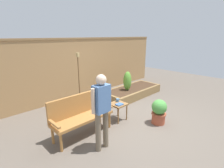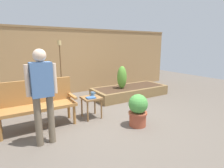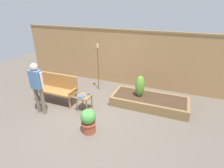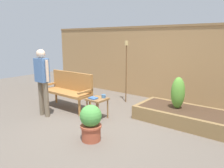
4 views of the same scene
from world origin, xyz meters
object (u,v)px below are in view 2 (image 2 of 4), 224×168
at_px(side_table, 91,101).
at_px(potted_boxwood, 138,109).
at_px(shrub_near_bench, 122,77).
at_px(tiki_torch, 60,61).
at_px(garden_bench, 37,100).
at_px(person_by_bench, 42,89).
at_px(book_on_table, 91,98).
at_px(cup_on_table, 93,94).

relative_size(side_table, potted_boxwood, 0.73).
height_order(shrub_near_bench, tiki_torch, tiki_torch).
bearing_deg(potted_boxwood, garden_bench, 149.42).
relative_size(tiki_torch, person_by_bench, 1.11).
bearing_deg(person_by_bench, shrub_near_bench, 31.16).
height_order(book_on_table, shrub_near_bench, shrub_near_bench).
height_order(tiki_torch, person_by_bench, tiki_torch).
bearing_deg(person_by_bench, cup_on_table, 31.11).
bearing_deg(person_by_bench, book_on_table, 26.48).
distance_m(shrub_near_bench, tiki_torch, 1.87).
xyz_separation_m(cup_on_table, tiki_torch, (-0.32, 1.37, 0.67)).
distance_m(garden_bench, tiki_torch, 1.72).
bearing_deg(side_table, tiki_torch, 98.61).
bearing_deg(potted_boxwood, tiki_torch, 109.72).
relative_size(book_on_table, potted_boxwood, 0.29).
xyz_separation_m(potted_boxwood, person_by_bench, (-1.74, 0.25, 0.59)).
height_order(potted_boxwood, tiki_torch, tiki_torch).
xyz_separation_m(garden_bench, potted_boxwood, (1.73, -1.02, -0.20)).
bearing_deg(side_table, book_on_table, -119.19).
bearing_deg(tiki_torch, side_table, -81.39).
distance_m(book_on_table, tiki_torch, 1.72).
bearing_deg(book_on_table, side_table, 62.11).
bearing_deg(cup_on_table, side_table, -129.33).
distance_m(potted_boxwood, person_by_bench, 1.85).
relative_size(cup_on_table, shrub_near_bench, 0.18).
xyz_separation_m(side_table, person_by_bench, (-1.12, -0.62, 0.54)).
bearing_deg(tiki_torch, garden_bench, -123.57).
bearing_deg(cup_on_table, person_by_bench, -148.89).
bearing_deg(garden_bench, potted_boxwood, -30.58).
height_order(book_on_table, person_by_bench, person_by_bench).
distance_m(side_table, shrub_near_bench, 1.78).
height_order(garden_bench, book_on_table, garden_bench).
xyz_separation_m(garden_bench, book_on_table, (1.06, -0.23, -0.05)).
relative_size(book_on_table, shrub_near_bench, 0.27).
xyz_separation_m(cup_on_table, book_on_table, (-0.14, -0.20, -0.03)).
height_order(garden_bench, side_table, garden_bench).
bearing_deg(garden_bench, tiki_torch, 56.43).
bearing_deg(shrub_near_bench, potted_boxwood, -115.24).
bearing_deg(potted_boxwood, person_by_bench, 171.68).
height_order(garden_bench, potted_boxwood, garden_bench).
xyz_separation_m(potted_boxwood, shrub_near_bench, (0.86, 1.83, 0.30)).
relative_size(garden_bench, side_table, 3.00).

